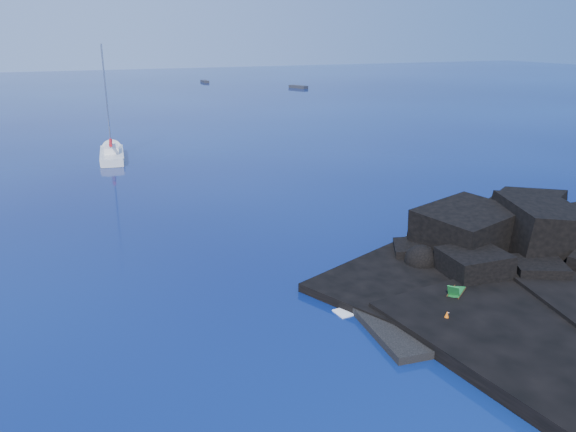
# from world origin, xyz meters

# --- Properties ---
(ground) EXTENTS (400.00, 400.00, 0.00)m
(ground) POSITION_xyz_m (0.00, 0.00, 0.00)
(ground) COLOR #030531
(ground) RESTS_ON ground
(headland) EXTENTS (24.00, 24.00, 3.60)m
(headland) POSITION_xyz_m (13.00, 3.00, 0.00)
(headland) COLOR black
(headland) RESTS_ON ground
(beach) EXTENTS (9.08, 6.86, 0.70)m
(beach) POSITION_xyz_m (4.50, 0.50, 0.00)
(beach) COLOR black
(beach) RESTS_ON ground
(surf_foam) EXTENTS (10.00, 8.00, 0.06)m
(surf_foam) POSITION_xyz_m (5.00, 5.00, 0.00)
(surf_foam) COLOR white
(surf_foam) RESTS_ON ground
(sailboat) EXTENTS (3.60, 11.33, 11.68)m
(sailboat) POSITION_xyz_m (-5.57, 42.53, 0.00)
(sailboat) COLOR silver
(sailboat) RESTS_ON ground
(deck_chair) EXTENTS (1.56, 1.37, 1.01)m
(deck_chair) POSITION_xyz_m (5.56, 1.36, 0.85)
(deck_chair) COLOR #166627
(deck_chair) RESTS_ON beach
(towel) EXTENTS (2.10, 1.53, 0.05)m
(towel) POSITION_xyz_m (3.39, -0.32, 0.38)
(towel) COLOR white
(towel) RESTS_ON beach
(sunbather) EXTENTS (1.86, 1.08, 0.25)m
(sunbather) POSITION_xyz_m (3.39, -0.32, 0.53)
(sunbather) COLOR tan
(sunbather) RESTS_ON towel
(marker_cone) EXTENTS (0.48, 0.48, 0.57)m
(marker_cone) POSITION_xyz_m (3.50, -0.47, 0.64)
(marker_cone) COLOR orange
(marker_cone) RESTS_ON beach
(distant_boat_a) EXTENTS (1.36, 4.30, 0.57)m
(distant_boat_a) POSITION_xyz_m (29.42, 132.60, 0.00)
(distant_boat_a) COLOR #26262B
(distant_boat_a) RESTS_ON ground
(distant_boat_b) EXTENTS (3.39, 5.24, 0.67)m
(distant_boat_b) POSITION_xyz_m (45.63, 107.53, 0.00)
(distant_boat_b) COLOR #26272B
(distant_boat_b) RESTS_ON ground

